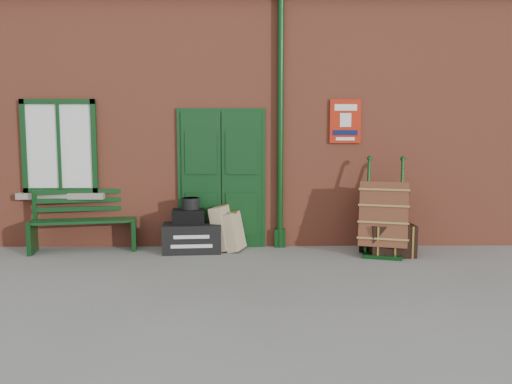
{
  "coord_description": "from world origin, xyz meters",
  "views": [
    {
      "loc": [
        0.16,
        -6.61,
        1.78
      ],
      "look_at": [
        0.25,
        0.6,
        1.0
      ],
      "focal_mm": 35.0,
      "sensor_mm": 36.0,
      "label": 1
    }
  ],
  "objects_px": {
    "houdini_trunk": "(192,238)",
    "dark_trunk": "(391,240)",
    "porter_trolley": "(384,218)",
    "bench": "(84,219)"
  },
  "relations": [
    {
      "from": "houdini_trunk",
      "to": "dark_trunk",
      "type": "bearing_deg",
      "value": -9.92
    },
    {
      "from": "bench",
      "to": "porter_trolley",
      "type": "relative_size",
      "value": 1.14
    },
    {
      "from": "bench",
      "to": "porter_trolley",
      "type": "height_order",
      "value": "porter_trolley"
    },
    {
      "from": "houdini_trunk",
      "to": "dark_trunk",
      "type": "distance_m",
      "value": 3.07
    },
    {
      "from": "porter_trolley",
      "to": "dark_trunk",
      "type": "distance_m",
      "value": 0.35
    },
    {
      "from": "bench",
      "to": "houdini_trunk",
      "type": "xyz_separation_m",
      "value": [
        1.73,
        -0.17,
        -0.28
      ]
    },
    {
      "from": "porter_trolley",
      "to": "dark_trunk",
      "type": "xyz_separation_m",
      "value": [
        0.09,
        -0.09,
        -0.33
      ]
    },
    {
      "from": "houdini_trunk",
      "to": "porter_trolley",
      "type": "xyz_separation_m",
      "value": [
        2.96,
        -0.19,
        0.34
      ]
    },
    {
      "from": "dark_trunk",
      "to": "porter_trolley",
      "type": "bearing_deg",
      "value": 134.67
    },
    {
      "from": "porter_trolley",
      "to": "dark_trunk",
      "type": "height_order",
      "value": "porter_trolley"
    }
  ]
}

